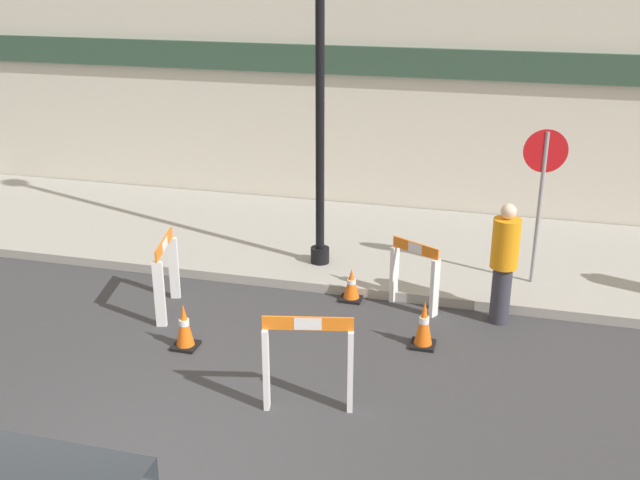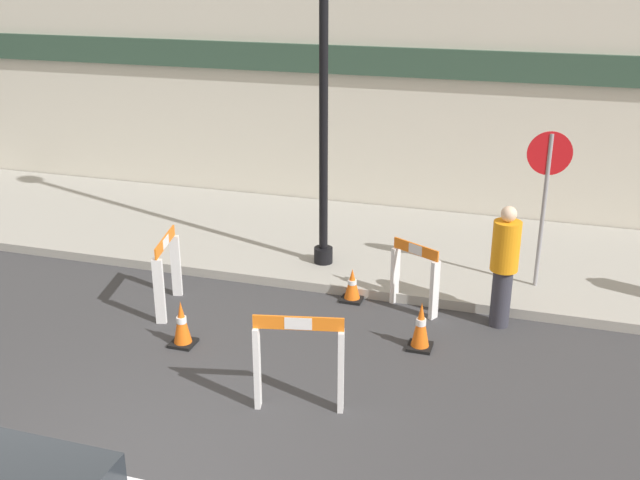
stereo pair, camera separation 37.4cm
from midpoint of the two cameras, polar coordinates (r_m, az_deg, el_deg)
name	(u,v)px [view 2 (the right image)]	position (r m, az deg, el deg)	size (l,w,h in m)	color
sidewalk_slab	(324,240)	(12.57, 1.18, 0.00)	(18.00, 3.75, 0.14)	#9E9B93
storefront_facade	(356,62)	(13.73, 3.58, 13.36)	(18.00, 0.22, 5.50)	beige
stop_sign	(546,185)	(10.70, 17.82, 4.03)	(0.60, 0.11, 2.23)	gray
barricade_0	(167,270)	(10.28, -10.55, -2.26)	(0.34, 0.93, 1.06)	white
barricade_1	(299,359)	(7.94, -0.27, -9.07)	(0.96, 0.33, 1.10)	white
barricade_2	(415,275)	(10.20, 8.27, -2.70)	(0.71, 0.48, 0.97)	white
traffic_cone_0	(182,324)	(9.44, -9.37, -6.35)	(0.30, 0.30, 0.60)	black
traffic_cone_1	(421,326)	(9.34, 8.84, -6.53)	(0.30, 0.30, 0.63)	black
traffic_cone_2	(352,285)	(10.51, 3.49, -3.49)	(0.30, 0.30, 0.48)	black
person_worker	(504,263)	(9.88, 14.92, -1.73)	(0.44, 0.44, 1.65)	#33333D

